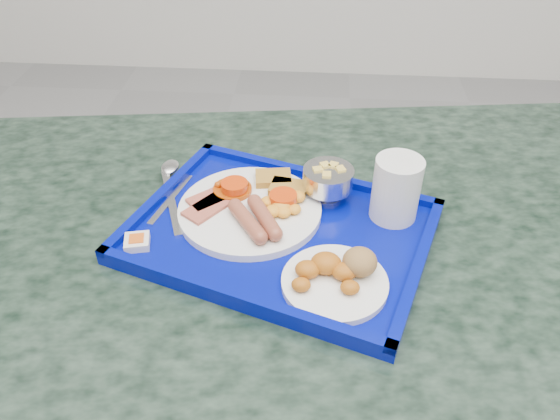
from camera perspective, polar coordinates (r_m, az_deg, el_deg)
name	(u,v)px	position (r m, az deg, el deg)	size (l,w,h in m)	color
table	(298,332)	(1.02, 1.86, -12.65)	(1.45, 1.07, 0.84)	slate
tray	(280,233)	(0.87, 0.00, -2.38)	(0.54, 0.46, 0.03)	#030C8C
main_plate	(253,206)	(0.90, -2.79, 0.39)	(0.24, 0.24, 0.04)	white
bread_plate	(337,275)	(0.77, 6.02, -6.78)	(0.15, 0.15, 0.05)	white
fruit_bowl	(328,179)	(0.92, 5.05, 3.25)	(0.09, 0.09, 0.06)	silver
juice_cup	(396,187)	(0.88, 12.07, 2.35)	(0.08, 0.08, 0.11)	silver
spoon	(170,175)	(1.00, -11.39, 3.56)	(0.07, 0.19, 0.01)	silver
knife	(171,200)	(0.94, -11.30, 1.00)	(0.01, 0.19, 0.00)	silver
jam_packet	(137,242)	(0.86, -14.71, -3.23)	(0.04, 0.04, 0.01)	white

